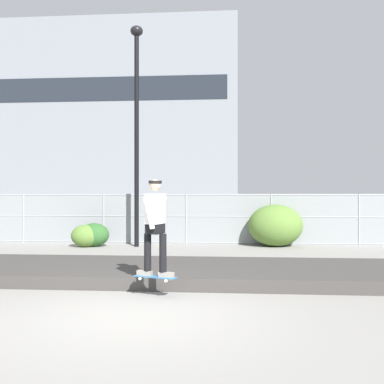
# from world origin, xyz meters

# --- Properties ---
(ground_plane) EXTENTS (120.00, 120.00, 0.00)m
(ground_plane) POSITION_xyz_m (0.00, 0.00, 0.00)
(ground_plane) COLOR gray
(gravel_berm) EXTENTS (14.28, 2.90, 0.26)m
(gravel_berm) POSITION_xyz_m (0.00, 3.06, 0.13)
(gravel_berm) COLOR #3D3A38
(gravel_berm) RESTS_ON ground_plane
(skateboard) EXTENTS (0.82, 0.43, 0.07)m
(skateboard) POSITION_xyz_m (0.21, 1.16, 0.37)
(skateboard) COLOR #2D608C
(skater) EXTENTS (0.72, 0.62, 1.75)m
(skater) POSITION_xyz_m (0.21, 1.16, 1.38)
(skater) COLOR gray
(skater) RESTS_ON skateboard
(chain_fence) EXTENTS (18.66, 0.06, 1.85)m
(chain_fence) POSITION_xyz_m (-0.00, 9.36, 0.93)
(chain_fence) COLOR gray
(chain_fence) RESTS_ON ground_plane
(street_lamp) EXTENTS (0.44, 0.44, 7.75)m
(street_lamp) POSITION_xyz_m (-1.66, 8.48, 4.74)
(street_lamp) COLOR black
(street_lamp) RESTS_ON ground_plane
(parked_car_near) EXTENTS (4.48, 2.11, 1.66)m
(parked_car_near) POSITION_xyz_m (-4.31, 13.16, 0.84)
(parked_car_near) COLOR maroon
(parked_car_near) RESTS_ON ground_plane
(library_building) EXTENTS (26.25, 14.45, 20.46)m
(library_building) POSITION_xyz_m (-10.52, 45.18, 10.23)
(library_building) COLOR slate
(library_building) RESTS_ON ground_plane
(shrub_left) EXTENTS (1.00, 0.82, 0.77)m
(shrub_left) POSITION_xyz_m (-3.42, 8.24, 0.39)
(shrub_left) COLOR #567A33
(shrub_left) RESTS_ON ground_plane
(shrub_center) EXTENTS (1.06, 0.87, 0.82)m
(shrub_center) POSITION_xyz_m (-3.16, 8.40, 0.41)
(shrub_center) COLOR #2D5B28
(shrub_center) RESTS_ON ground_plane
(shrub_right) EXTENTS (1.91, 1.56, 1.47)m
(shrub_right) POSITION_xyz_m (3.20, 8.92, 0.74)
(shrub_right) COLOR #567A33
(shrub_right) RESTS_ON ground_plane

